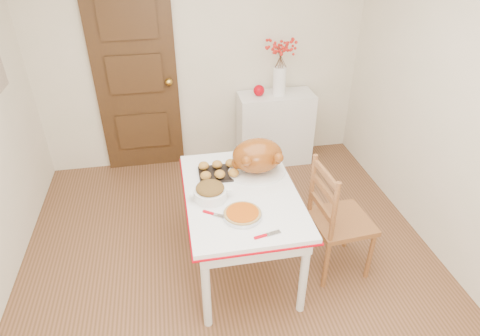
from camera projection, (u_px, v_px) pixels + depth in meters
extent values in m
cube|color=#52341B|center=(236.00, 281.00, 3.28)|extent=(3.50, 4.00, 0.00)
cube|color=beige|center=(202.00, 54.00, 4.27)|extent=(3.50, 0.00, 2.50)
cube|color=beige|center=(478.00, 122.00, 2.89)|extent=(0.00, 4.00, 2.50)
cube|color=#3F2711|center=(136.00, 79.00, 4.26)|extent=(0.85, 0.06, 2.06)
cube|color=white|center=(275.00, 128.00, 4.66)|extent=(0.83, 0.37, 0.83)
sphere|color=#B9000D|center=(259.00, 90.00, 4.37)|extent=(0.12, 0.12, 0.12)
cylinder|color=#AF4609|center=(242.00, 214.00, 2.78)|extent=(0.33, 0.33, 0.06)
cylinder|color=white|center=(239.00, 154.00, 3.42)|extent=(0.08, 0.08, 0.10)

